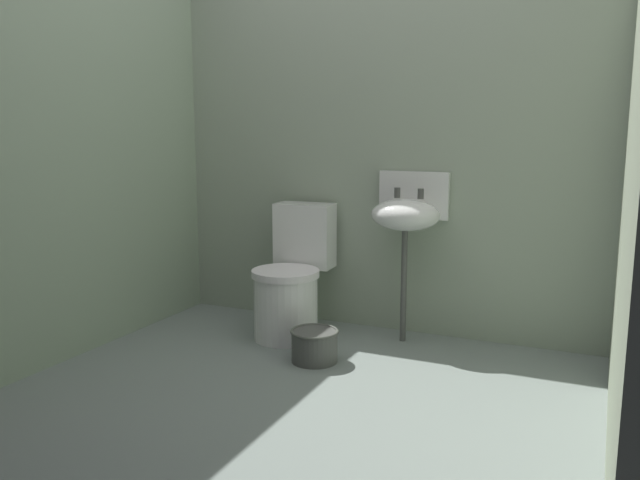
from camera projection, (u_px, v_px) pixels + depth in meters
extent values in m
cube|color=gray|center=(294.00, 405.00, 3.05)|extent=(3.08, 2.76, 0.08)
cube|color=#94A18B|center=(383.00, 155.00, 3.96)|extent=(3.08, 0.10, 2.16)
cube|color=#8EA186|center=(71.00, 158.00, 3.51)|extent=(0.10, 2.56, 2.16)
cylinder|color=white|center=(286.00, 308.00, 3.85)|extent=(0.40, 0.40, 0.38)
cylinder|color=white|center=(285.00, 273.00, 3.81)|extent=(0.42, 0.42, 0.04)
cube|color=white|center=(305.00, 235.00, 4.06)|extent=(0.37, 0.20, 0.40)
cylinder|color=#4B4C48|center=(404.00, 286.00, 3.79)|extent=(0.04, 0.04, 0.66)
ellipsoid|color=white|center=(405.00, 215.00, 3.71)|extent=(0.40, 0.32, 0.18)
cube|color=white|center=(414.00, 195.00, 3.84)|extent=(0.42, 0.04, 0.28)
cylinder|color=#4B4C48|center=(397.00, 193.00, 3.77)|extent=(0.04, 0.04, 0.06)
cylinder|color=#4B4C48|center=(421.00, 194.00, 3.72)|extent=(0.04, 0.04, 0.06)
cylinder|color=#4B4C48|center=(314.00, 346.00, 3.49)|extent=(0.25, 0.25, 0.17)
torus|color=#4B4E46|center=(314.00, 331.00, 3.47)|extent=(0.26, 0.26, 0.02)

